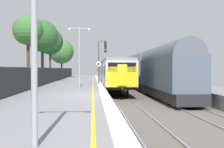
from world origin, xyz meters
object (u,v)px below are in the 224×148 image
Objects in this scene: commuter_train_at_platform at (106,71)px; signal_gantry at (101,56)px; background_tree_left at (50,43)px; speed_limit_sign at (99,69)px; background_tree_centre at (62,52)px; background_tree_right at (43,37)px; background_tree_back at (27,31)px; platform_lamp_mid at (79,52)px; freight_train_adjacent_track at (140,69)px.

signal_gantry is (-1.48, -18.05, 1.98)m from commuter_train_at_platform.
signal_gantry reaches higher than commuter_train_at_platform.
background_tree_left is (-9.02, -9.54, 4.43)m from commuter_train_at_platform.
speed_limit_sign is 24.91m from background_tree_centre.
background_tree_centre is at bearing 109.75° from signal_gantry.
speed_limit_sign is at bearing -60.41° from background_tree_left.
background_tree_right is at bearing 169.32° from signal_gantry.
commuter_train_at_platform is 7.57× the size of background_tree_left.
signal_gantry is at bearing 22.29° from background_tree_back.
background_tree_right is at bearing 116.29° from platform_lamp_mid.
background_tree_left is at bearing -133.38° from commuter_train_at_platform.
commuter_train_at_platform is at bearing 82.24° from platform_lamp_mid.
platform_lamp_mid is (-7.71, -12.08, 1.65)m from freight_train_adjacent_track.
background_tree_back is (-1.23, -23.04, 0.96)m from background_tree_centre.
background_tree_centre reaches higher than freight_train_adjacent_track.
background_tree_left is at bearing 90.86° from background_tree_right.
background_tree_back is (-6.05, 5.74, 2.60)m from platform_lamp_mid.
platform_lamp_mid reaches higher than freight_train_adjacent_track.
background_tree_centre is (-12.54, 16.70, 3.29)m from freight_train_adjacent_track.
background_tree_right is (-7.07, 5.53, 4.13)m from speed_limit_sign.
commuter_train_at_platform is 23.64× the size of speed_limit_sign.
platform_lamp_mid is 0.72× the size of background_tree_back.
background_tree_centre is (-7.05, 19.64, 1.66)m from signal_gantry.
background_tree_back reaches higher than speed_limit_sign.
background_tree_left is at bearing 106.76° from platform_lamp_mid.
background_tree_centre is (-4.83, 28.78, 1.64)m from platform_lamp_mid.
freight_train_adjacent_track is 5.23× the size of background_tree_left.
background_tree_right is (-7.43, 1.40, 2.50)m from signal_gantry.
background_tree_right is at bearing -91.19° from background_tree_centre.
background_tree_right is (-12.92, -1.54, 4.13)m from freight_train_adjacent_track.
background_tree_centre is at bearing 87.51° from background_tree_left.
background_tree_centre is at bearing 88.81° from background_tree_right.
background_tree_back reaches higher than freight_train_adjacent_track.
background_tree_centre is 18.27m from background_tree_right.
background_tree_right is at bearing 141.96° from speed_limit_sign.
background_tree_left is 0.99× the size of background_tree_right.
freight_train_adjacent_track is (4.00, -15.11, 0.35)m from commuter_train_at_platform.
speed_limit_sign is at bearing -5.30° from background_tree_back.
platform_lamp_mid is 0.75× the size of background_tree_centre.
background_tree_right reaches higher than freight_train_adjacent_track.
commuter_train_at_platform is 7.76× the size of background_tree_back.
freight_train_adjacent_track is at bearing -53.11° from background_tree_centre.
platform_lamp_mid reaches higher than commuter_train_at_platform.
speed_limit_sign is 0.32× the size of background_tree_right.
platform_lamp_mid is at bearing -73.24° from background_tree_left.
background_tree_right is at bearing -89.14° from background_tree_left.
background_tree_right reaches higher than speed_limit_sign.
background_tree_left is (-7.17, 12.63, 4.08)m from speed_limit_sign.
signal_gantry is 9.40m from platform_lamp_mid.
background_tree_back is (-8.28, -3.39, 2.62)m from signal_gantry.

